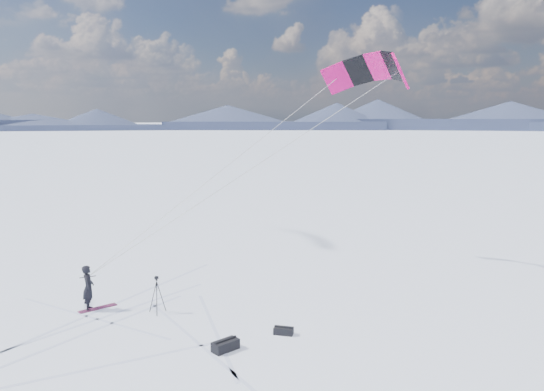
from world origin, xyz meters
name	(u,v)px	position (x,y,z in m)	size (l,w,h in m)	color
ground	(116,339)	(0.00, 0.00, 0.00)	(1800.00, 1800.00, 0.00)	white
horizon_hills	(111,234)	(0.00, 0.00, 3.28)	(704.84, 706.81, 8.28)	#21253F
snow_tracks	(127,337)	(0.33, 0.01, 0.00)	(17.62, 10.25, 0.01)	#B0BADB
snowkiter	(89,310)	(-0.70, 2.91, 0.00)	(0.59, 0.39, 1.61)	black
snowboard	(98,308)	(-0.42, 2.92, 0.02)	(1.35, 0.25, 0.04)	#812053
tripod	(157,290)	(1.52, 1.78, 0.84)	(0.58, 0.56, 1.31)	black
gear_bag_a	(225,345)	(2.95, -1.96, 0.16)	(0.88, 0.65, 0.36)	black
gear_bag_b	(284,331)	(4.97, -1.45, 0.12)	(0.66, 0.58, 0.27)	black
power_kite	(370,72)	(11.17, 4.30, 8.68)	(13.00, 5.47, 8.33)	#D20764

